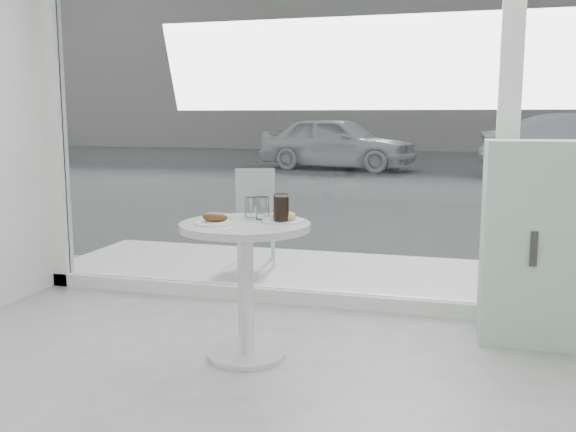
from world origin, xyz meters
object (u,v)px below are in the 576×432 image
(plate_donut, at_px, (283,218))
(water_tumbler_b, at_px, (263,209))
(plate_fritter, at_px, (215,219))
(main_table, at_px, (245,262))
(car_white, at_px, (338,143))
(patio_chair, at_px, (256,209))
(cola_glass, at_px, (281,209))
(mint_cabinet, at_px, (531,242))
(water_tumbler_a, at_px, (251,208))

(plate_donut, distance_m, water_tumbler_b, 0.16)
(plate_fritter, bearing_deg, water_tumbler_b, 50.53)
(main_table, xyz_separation_m, water_tumbler_b, (0.06, 0.14, 0.28))
(plate_donut, bearing_deg, car_white, 99.87)
(patio_chair, relative_size, cola_glass, 5.11)
(plate_fritter, height_order, cola_glass, cola_glass)
(car_white, xyz_separation_m, plate_donut, (2.21, -12.71, 0.12))
(mint_cabinet, xyz_separation_m, plate_fritter, (-1.68, -0.81, 0.19))
(water_tumbler_a, xyz_separation_m, water_tumbler_b, (0.09, -0.05, 0.01))
(patio_chair, height_order, water_tumbler_b, water_tumbler_b)
(cola_glass, bearing_deg, plate_donut, 93.74)
(main_table, distance_m, cola_glass, 0.36)
(main_table, height_order, plate_donut, plate_donut)
(water_tumbler_a, bearing_deg, main_table, -80.79)
(plate_fritter, xyz_separation_m, water_tumbler_b, (0.19, 0.24, 0.03))
(water_tumbler_a, bearing_deg, patio_chair, 107.74)
(main_table, distance_m, patio_chair, 2.24)
(mint_cabinet, distance_m, car_white, 12.58)
(patio_chair, height_order, car_white, car_white)
(plate_fritter, bearing_deg, patio_chair, 103.00)
(car_white, distance_m, water_tumbler_b, 12.82)
(water_tumbler_a, relative_size, cola_glass, 0.71)
(mint_cabinet, distance_m, water_tumbler_b, 1.61)
(main_table, height_order, water_tumbler_b, water_tumbler_b)
(main_table, bearing_deg, plate_donut, 21.82)
(cola_glass, bearing_deg, patio_chair, 111.95)
(main_table, relative_size, car_white, 0.19)
(water_tumbler_b, height_order, cola_glass, cola_glass)
(main_table, bearing_deg, patio_chair, 106.99)
(water_tumbler_b, bearing_deg, patio_chair, 109.56)
(mint_cabinet, height_order, water_tumbler_a, mint_cabinet)
(mint_cabinet, height_order, patio_chair, mint_cabinet)
(water_tumbler_a, bearing_deg, plate_donut, -27.10)
(water_tumbler_b, bearing_deg, cola_glass, -39.55)
(patio_chair, height_order, cola_glass, cola_glass)
(patio_chair, relative_size, plate_donut, 3.52)
(patio_chair, relative_size, plate_fritter, 3.84)
(water_tumbler_b, bearing_deg, mint_cabinet, 21.28)
(water_tumbler_a, xyz_separation_m, cola_glass, (0.23, -0.17, 0.03))
(car_white, xyz_separation_m, cola_glass, (2.22, -12.77, 0.17))
(water_tumbler_b, xyz_separation_m, cola_glass, (0.14, -0.12, 0.02))
(plate_fritter, xyz_separation_m, plate_donut, (0.33, 0.17, -0.01))
(main_table, relative_size, water_tumbler_a, 6.65)
(mint_cabinet, height_order, plate_fritter, mint_cabinet)
(main_table, bearing_deg, car_white, 98.96)
(main_table, bearing_deg, cola_glass, 7.41)
(patio_chair, xyz_separation_m, plate_donut, (0.85, -2.06, 0.27))
(patio_chair, height_order, plate_donut, patio_chair)
(cola_glass, bearing_deg, main_table, -172.59)
(water_tumbler_a, bearing_deg, plate_fritter, -110.59)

